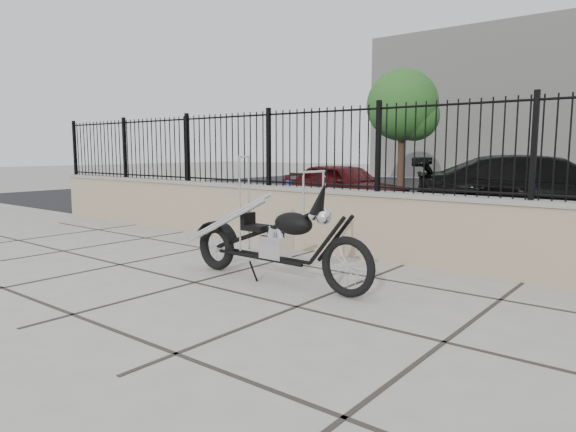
% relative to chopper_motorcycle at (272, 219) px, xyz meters
% --- Properties ---
extents(ground_plane, '(90.00, 90.00, 0.00)m').
position_rel_chopper_motorcycle_xyz_m(ground_plane, '(-0.67, -0.60, -0.75)').
color(ground_plane, '#99968E').
rests_on(ground_plane, ground).
extents(parking_lot, '(30.00, 30.00, 0.00)m').
position_rel_chopper_motorcycle_xyz_m(parking_lot, '(-0.67, 11.90, -0.75)').
color(parking_lot, black).
rests_on(parking_lot, ground).
extents(retaining_wall, '(14.00, 0.36, 0.96)m').
position_rel_chopper_motorcycle_xyz_m(retaining_wall, '(-0.67, 1.90, -0.27)').
color(retaining_wall, gray).
rests_on(retaining_wall, ground_plane).
extents(iron_fence, '(14.00, 0.08, 1.20)m').
position_rel_chopper_motorcycle_xyz_m(iron_fence, '(-0.67, 1.90, 0.81)').
color(iron_fence, black).
rests_on(iron_fence, retaining_wall).
extents(chopper_motorcycle, '(2.49, 0.47, 1.49)m').
position_rel_chopper_motorcycle_xyz_m(chopper_motorcycle, '(0.00, 0.00, 0.00)').
color(chopper_motorcycle, black).
rests_on(chopper_motorcycle, ground_plane).
extents(car_red, '(3.77, 2.00, 1.22)m').
position_rel_chopper_motorcycle_xyz_m(car_red, '(-3.29, 6.73, -0.14)').
color(car_red, '#3F090A').
rests_on(car_red, parking_lot).
extents(car_black, '(5.36, 3.66, 1.44)m').
position_rel_chopper_motorcycle_xyz_m(car_black, '(1.53, 6.35, -0.03)').
color(car_black, black).
rests_on(car_black, parking_lot).
extents(bollard_a, '(0.15, 0.15, 0.92)m').
position_rel_chopper_motorcycle_xyz_m(bollard_a, '(-2.57, 3.56, -0.28)').
color(bollard_a, '#0C1DBC').
rests_on(bollard_a, ground_plane).
extents(tree_left, '(2.99, 2.99, 5.05)m').
position_rel_chopper_motorcycle_xyz_m(tree_left, '(-6.09, 15.68, 2.79)').
color(tree_left, '#382619').
rests_on(tree_left, ground_plane).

